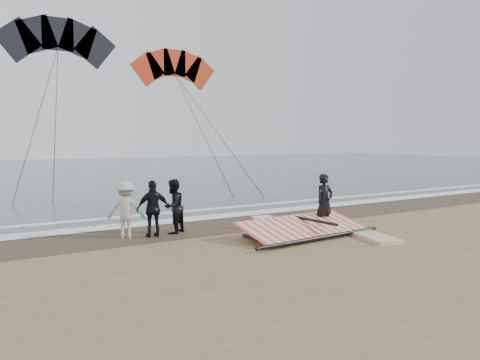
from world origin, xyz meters
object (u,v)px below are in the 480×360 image
object	(u,v)px
man_main	(325,202)
board_white	(364,234)
board_cream	(273,223)
sail_rig	(299,229)

from	to	relation	value
man_main	board_white	xyz separation A→B (m)	(0.38, -1.30, -0.81)
man_main	board_cream	xyz separation A→B (m)	(-0.85, 1.51, -0.82)
man_main	board_cream	bearing A→B (deg)	117.33
man_main	board_white	size ratio (longest dim) A/B	0.64
man_main	sail_rig	size ratio (longest dim) A/B	0.38
man_main	board_cream	world-z (taller)	man_main
board_cream	sail_rig	size ratio (longest dim) A/B	0.55
man_main	board_white	world-z (taller)	man_main
sail_rig	board_white	bearing A→B (deg)	-30.49
man_main	board_white	bearing A→B (deg)	-75.91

